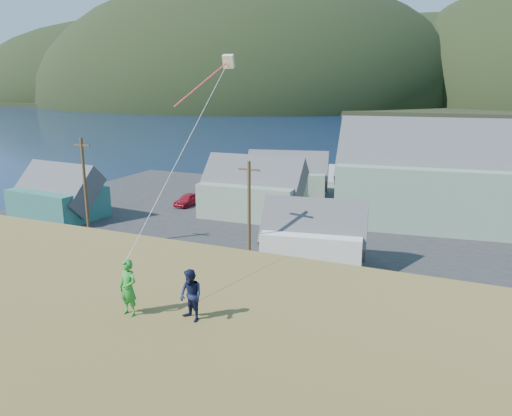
{
  "coord_description": "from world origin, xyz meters",
  "views": [
    {
      "loc": [
        9.87,
        -29.5,
        13.69
      ],
      "look_at": [
        2.31,
        -11.94,
        8.8
      ],
      "focal_mm": 35.0,
      "sensor_mm": 36.0,
      "label": 1
    }
  ],
  "objects_px": {
    "shed_palegreen_near": "(253,189)",
    "shed_white": "(314,236)",
    "shed_palegreen_far": "(287,175)",
    "wharf": "(346,176)",
    "shed_teal": "(58,194)",
    "kite_flyer_navy": "(191,296)",
    "kite_flyer_green": "(128,288)"
  },
  "relations": [
    {
      "from": "wharf",
      "to": "shed_teal",
      "type": "height_order",
      "value": "shed_teal"
    },
    {
      "from": "shed_palegreen_far",
      "to": "kite_flyer_navy",
      "type": "distance_m",
      "value": 47.77
    },
    {
      "from": "shed_palegreen_near",
      "to": "shed_white",
      "type": "height_order",
      "value": "shed_palegreen_near"
    },
    {
      "from": "shed_palegreen_near",
      "to": "kite_flyer_navy",
      "type": "distance_m",
      "value": 37.8
    },
    {
      "from": "wharf",
      "to": "kite_flyer_green",
      "type": "bearing_deg",
      "value": -82.86
    },
    {
      "from": "wharf",
      "to": "shed_palegreen_near",
      "type": "distance_m",
      "value": 24.05
    },
    {
      "from": "shed_palegreen_near",
      "to": "kite_flyer_green",
      "type": "bearing_deg",
      "value": -74.27
    },
    {
      "from": "kite_flyer_navy",
      "to": "shed_palegreen_near",
      "type": "bearing_deg",
      "value": 132.84
    },
    {
      "from": "kite_flyer_navy",
      "to": "shed_teal",
      "type": "bearing_deg",
      "value": 161.76
    },
    {
      "from": "shed_palegreen_near",
      "to": "shed_palegreen_far",
      "type": "height_order",
      "value": "shed_palegreen_near"
    },
    {
      "from": "shed_teal",
      "to": "shed_white",
      "type": "bearing_deg",
      "value": -0.87
    },
    {
      "from": "wharf",
      "to": "shed_palegreen_far",
      "type": "height_order",
      "value": "shed_palegreen_far"
    },
    {
      "from": "shed_teal",
      "to": "shed_palegreen_near",
      "type": "distance_m",
      "value": 19.79
    },
    {
      "from": "shed_white",
      "to": "shed_palegreen_far",
      "type": "distance_m",
      "value": 24.14
    },
    {
      "from": "shed_palegreen_far",
      "to": "kite_flyer_green",
      "type": "xyz_separation_m",
      "value": [
        11.68,
        -45.91,
        5.49
      ]
    },
    {
      "from": "shed_palegreen_far",
      "to": "kite_flyer_green",
      "type": "distance_m",
      "value": 47.69
    },
    {
      "from": "kite_flyer_green",
      "to": "shed_teal",
      "type": "bearing_deg",
      "value": 147.65
    },
    {
      "from": "shed_palegreen_near",
      "to": "shed_white",
      "type": "xyz_separation_m",
      "value": [
        9.97,
        -11.42,
        -0.46
      ]
    },
    {
      "from": "wharf",
      "to": "shed_white",
      "type": "xyz_separation_m",
      "value": [
        5.74,
        -34.97,
        1.93
      ]
    },
    {
      "from": "shed_palegreen_near",
      "to": "shed_white",
      "type": "relative_size",
      "value": 1.25
    },
    {
      "from": "shed_teal",
      "to": "kite_flyer_navy",
      "type": "distance_m",
      "value": 41.1
    },
    {
      "from": "kite_flyer_green",
      "to": "kite_flyer_navy",
      "type": "relative_size",
      "value": 1.11
    },
    {
      "from": "wharf",
      "to": "kite_flyer_green",
      "type": "xyz_separation_m",
      "value": [
        7.39,
        -58.93,
        7.57
      ]
    },
    {
      "from": "wharf",
      "to": "shed_white",
      "type": "height_order",
      "value": "shed_white"
    },
    {
      "from": "shed_white",
      "to": "kite_flyer_green",
      "type": "xyz_separation_m",
      "value": [
        1.65,
        -23.96,
        5.64
      ]
    },
    {
      "from": "wharf",
      "to": "kite_flyer_green",
      "type": "relative_size",
      "value": 15.83
    },
    {
      "from": "shed_white",
      "to": "shed_palegreen_far",
      "type": "bearing_deg",
      "value": 104.92
    },
    {
      "from": "shed_teal",
      "to": "shed_palegreen_far",
      "type": "relative_size",
      "value": 0.85
    },
    {
      "from": "shed_teal",
      "to": "kite_flyer_green",
      "type": "height_order",
      "value": "kite_flyer_green"
    },
    {
      "from": "shed_white",
      "to": "kite_flyer_navy",
      "type": "relative_size",
      "value": 5.75
    },
    {
      "from": "shed_palegreen_far",
      "to": "kite_flyer_navy",
      "type": "height_order",
      "value": "kite_flyer_navy"
    },
    {
      "from": "wharf",
      "to": "shed_white",
      "type": "distance_m",
      "value": 35.49
    }
  ]
}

